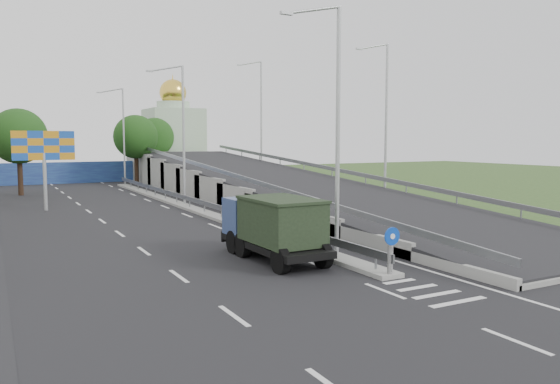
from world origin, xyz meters
TOP-DOWN VIEW (x-y plane):
  - ground at (0.00, 0.00)m, footprint 160.00×160.00m
  - road_surface at (-3.00, 20.00)m, footprint 26.00×90.00m
  - median at (0.00, 24.00)m, footprint 1.00×44.00m
  - overpass_ramp at (7.50, 24.00)m, footprint 10.00×50.00m
  - median_guardrail at (0.00, 24.00)m, footprint 0.09×44.00m
  - sign_bollard at (0.00, 2.17)m, footprint 0.64×0.23m
  - lamp_post_near at (0.11, 6.00)m, footprint 2.74×0.18m
  - lamp_post_mid at (0.11, 26.00)m, footprint 2.74×0.18m
  - lamp_post_far at (0.11, 46.00)m, footprint 2.74×0.18m
  - blue_wall at (-4.00, 52.00)m, footprint 30.00×0.50m
  - church at (10.00, 60.00)m, footprint 7.00×7.00m
  - billboard at (-9.00, 28.00)m, footprint 4.00×0.24m
  - tree_left_mid at (-10.00, 40.00)m, footprint 4.80×4.80m
  - tree_median_far at (2.00, 48.00)m, footprint 4.80×4.80m
  - tree_ramp_far at (6.00, 55.00)m, footprint 4.80×4.80m
  - dump_truck at (-2.20, 6.96)m, footprint 2.40×5.97m

SIDE VIEW (x-z plane):
  - ground at x=0.00m, z-range 0.00..0.00m
  - road_surface at x=-3.00m, z-range -0.02..0.02m
  - median at x=0.00m, z-range 0.00..0.20m
  - median_guardrail at x=0.00m, z-range 0.39..1.10m
  - sign_bollard at x=0.00m, z-range 0.20..1.87m
  - blue_wall at x=-4.00m, z-range 0.00..2.40m
  - dump_truck at x=-2.20m, z-range 0.14..2.75m
  - overpass_ramp at x=7.50m, z-range 0.00..3.50m
  - billboard at x=-9.00m, z-range 1.44..6.94m
  - tree_left_mid at x=-10.00m, z-range 1.38..8.98m
  - tree_median_far at x=2.00m, z-range 1.38..8.98m
  - tree_ramp_far at x=6.00m, z-range 1.38..8.98m
  - church at x=10.00m, z-range -1.59..12.21m
  - lamp_post_near at x=0.11m, z-range 0.77..10.85m
  - lamp_post_mid at x=0.11m, z-range 0.77..10.85m
  - lamp_post_far at x=0.11m, z-range 0.77..10.85m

